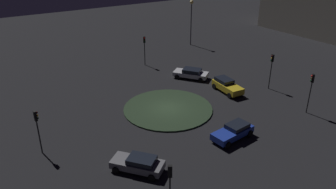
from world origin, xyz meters
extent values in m
plane|color=black|center=(0.00, 0.00, 0.00)|extent=(116.20, 116.20, 0.00)
cylinder|color=#263823|center=(0.00, 0.00, 0.08)|extent=(9.84, 9.84, 0.15)
cube|color=#1E38A5|center=(8.22, 2.24, 0.66)|extent=(2.34, 4.54, 0.63)
cube|color=black|center=(8.12, 2.85, 1.19)|extent=(1.80, 2.29, 0.42)
cylinder|color=black|center=(9.30, 0.83, 0.35)|extent=(0.32, 0.72, 0.69)
cylinder|color=black|center=(7.61, 0.57, 0.35)|extent=(0.32, 0.72, 0.69)
cylinder|color=black|center=(8.82, 3.91, 0.35)|extent=(0.32, 0.72, 0.69)
cylinder|color=black|center=(7.14, 3.65, 0.35)|extent=(0.32, 0.72, 0.69)
cube|color=gold|center=(-0.21, 8.57, 0.71)|extent=(4.33, 1.88, 0.72)
cube|color=black|center=(-0.96, 8.59, 1.30)|extent=(2.22, 1.60, 0.46)
cylinder|color=black|center=(1.36, 9.39, 0.34)|extent=(0.70, 0.24, 0.69)
cylinder|color=black|center=(1.30, 7.65, 0.34)|extent=(0.70, 0.24, 0.69)
cylinder|color=black|center=(-1.72, 9.49, 0.34)|extent=(0.70, 0.24, 0.69)
cylinder|color=black|center=(-1.77, 7.75, 0.34)|extent=(0.70, 0.24, 0.69)
cube|color=silver|center=(-6.20, 7.15, 0.59)|extent=(4.68, 4.32, 0.55)
cube|color=black|center=(-6.07, 7.25, 1.10)|extent=(2.84, 2.75, 0.46)
cylinder|color=black|center=(-5.54, 8.91, 0.31)|extent=(0.62, 0.56, 0.62)
cylinder|color=black|center=(-4.35, 7.46, 0.31)|extent=(0.62, 0.56, 0.62)
cylinder|color=black|center=(-8.05, 6.84, 0.31)|extent=(0.62, 0.56, 0.62)
cylinder|color=black|center=(-6.86, 5.39, 0.31)|extent=(0.62, 0.56, 0.62)
cube|color=slate|center=(8.02, -7.58, 0.60)|extent=(4.36, 4.15, 0.61)
cube|color=black|center=(8.31, -7.32, 1.13)|extent=(2.67, 2.62, 0.44)
cylinder|color=black|center=(7.44, -9.25, 0.30)|extent=(0.59, 0.56, 0.60)
cylinder|color=black|center=(6.29, -7.96, 0.30)|extent=(0.59, 0.56, 0.60)
cylinder|color=black|center=(9.75, -7.20, 0.30)|extent=(0.59, 0.56, 0.60)
cylinder|color=black|center=(8.60, -5.90, 0.30)|extent=(0.59, 0.56, 0.60)
cylinder|color=#2D2D2D|center=(1.59, 13.69, 1.79)|extent=(0.12, 0.12, 3.59)
cube|color=black|center=(1.59, 13.69, 4.04)|extent=(0.32, 0.25, 0.90)
sphere|color=#3F0C0C|center=(1.58, 13.55, 4.31)|extent=(0.20, 0.20, 0.20)
sphere|color=yellow|center=(1.58, 13.55, 4.04)|extent=(0.20, 0.20, 0.20)
sphere|color=#0F3819|center=(1.58, 13.55, 3.77)|extent=(0.20, 0.20, 0.20)
cylinder|color=#2D2D2D|center=(8.26, 12.60, 1.79)|extent=(0.12, 0.12, 3.58)
cube|color=black|center=(8.26, 12.60, 4.03)|extent=(0.37, 0.35, 0.90)
sphere|color=red|center=(8.18, 12.48, 4.30)|extent=(0.20, 0.20, 0.20)
sphere|color=#4C380F|center=(8.18, 12.48, 4.03)|extent=(0.20, 0.20, 0.20)
sphere|color=#0F3819|center=(8.18, 12.48, 3.76)|extent=(0.20, 0.20, 0.20)
cylinder|color=#2D2D2D|center=(1.52, -13.82, 1.65)|extent=(0.12, 0.12, 3.29)
cube|color=black|center=(1.52, -13.82, 3.74)|extent=(0.32, 0.25, 0.90)
sphere|color=#3F0C0C|center=(1.51, -13.68, 4.01)|extent=(0.20, 0.20, 0.20)
sphere|color=yellow|center=(1.51, -13.68, 3.74)|extent=(0.20, 0.20, 0.20)
sphere|color=#0F3819|center=(1.51, -13.68, 3.47)|extent=(0.20, 0.20, 0.20)
cylinder|color=#2D2D2D|center=(-13.81, 4.12, 1.70)|extent=(0.12, 0.12, 3.40)
cube|color=black|center=(-13.81, 4.12, 3.85)|extent=(0.30, 0.35, 0.90)
sphere|color=red|center=(-13.67, 4.08, 4.12)|extent=(0.20, 0.20, 0.20)
sphere|color=#4C380F|center=(-13.67, 4.08, 3.85)|extent=(0.20, 0.20, 0.20)
sphere|color=#0F3819|center=(-13.67, 4.08, 3.58)|extent=(0.20, 0.20, 0.20)
cube|color=black|center=(13.53, -7.75, 3.73)|extent=(0.34, 0.37, 0.90)
sphere|color=#3F0C0C|center=(13.40, -7.68, 4.00)|extent=(0.20, 0.20, 0.20)
sphere|color=#4C380F|center=(13.40, -7.68, 3.73)|extent=(0.20, 0.20, 0.20)
sphere|color=#1EE53F|center=(13.40, -7.68, 3.46)|extent=(0.20, 0.20, 0.20)
cylinder|color=#4C4C51|center=(-18.88, 15.58, 3.57)|extent=(0.18, 0.18, 7.13)
sphere|color=#F9D166|center=(-18.88, 15.58, 7.31)|extent=(0.60, 0.60, 0.60)
camera|label=1|loc=(28.63, -16.71, 17.60)|focal=36.16mm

